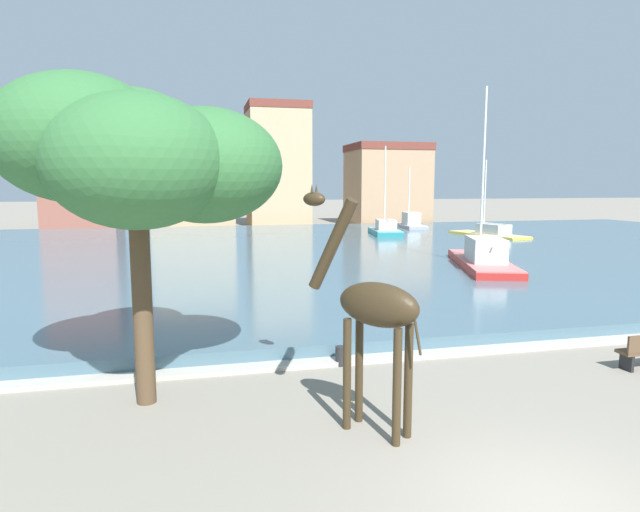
{
  "coord_description": "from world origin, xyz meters",
  "views": [
    {
      "loc": [
        -4.7,
        -5.94,
        4.53
      ],
      "look_at": [
        -0.8,
        10.93,
        2.2
      ],
      "focal_mm": 29.83,
      "sensor_mm": 36.0,
      "label": 1
    }
  ],
  "objects_px": {
    "sailboat_grey": "(409,226)",
    "mooring_bollard": "(340,356)",
    "sailboat_yellow": "(484,235)",
    "sailboat_red": "(480,261)",
    "sailboat_teal": "(384,232)",
    "giraffe_statue": "(372,308)",
    "shade_tree": "(136,155)"
  },
  "relations": [
    {
      "from": "sailboat_teal",
      "to": "mooring_bollard",
      "type": "relative_size",
      "value": 15.3
    },
    {
      "from": "giraffe_statue",
      "to": "sailboat_red",
      "type": "distance_m",
      "value": 19.13
    },
    {
      "from": "sailboat_grey",
      "to": "sailboat_red",
      "type": "height_order",
      "value": "sailboat_red"
    },
    {
      "from": "sailboat_yellow",
      "to": "sailboat_red",
      "type": "xyz_separation_m",
      "value": [
        -8.68,
        -14.61,
        0.17
      ]
    },
    {
      "from": "sailboat_grey",
      "to": "mooring_bollard",
      "type": "relative_size",
      "value": 12.28
    },
    {
      "from": "sailboat_grey",
      "to": "sailboat_teal",
      "type": "distance_m",
      "value": 7.64
    },
    {
      "from": "sailboat_teal",
      "to": "sailboat_red",
      "type": "bearing_deg",
      "value": -93.59
    },
    {
      "from": "giraffe_statue",
      "to": "mooring_bollard",
      "type": "xyz_separation_m",
      "value": [
        0.38,
        3.57,
        -2.07
      ]
    },
    {
      "from": "sailboat_yellow",
      "to": "mooring_bollard",
      "type": "height_order",
      "value": "sailboat_yellow"
    },
    {
      "from": "giraffe_statue",
      "to": "sailboat_teal",
      "type": "relative_size",
      "value": 0.59
    },
    {
      "from": "giraffe_statue",
      "to": "sailboat_yellow",
      "type": "distance_m",
      "value": 36.07
    },
    {
      "from": "sailboat_yellow",
      "to": "sailboat_grey",
      "type": "bearing_deg",
      "value": 108.32
    },
    {
      "from": "giraffe_statue",
      "to": "mooring_bollard",
      "type": "distance_m",
      "value": 4.14
    },
    {
      "from": "sailboat_grey",
      "to": "sailboat_teal",
      "type": "bearing_deg",
      "value": -127.64
    },
    {
      "from": "sailboat_teal",
      "to": "giraffe_statue",
      "type": "bearing_deg",
      "value": -110.27
    },
    {
      "from": "sailboat_yellow",
      "to": "sailboat_teal",
      "type": "bearing_deg",
      "value": 159.89
    },
    {
      "from": "sailboat_yellow",
      "to": "sailboat_red",
      "type": "distance_m",
      "value": 16.99
    },
    {
      "from": "sailboat_teal",
      "to": "shade_tree",
      "type": "height_order",
      "value": "sailboat_teal"
    },
    {
      "from": "sailboat_teal",
      "to": "mooring_bollard",
      "type": "distance_m",
      "value": 31.61
    },
    {
      "from": "sailboat_grey",
      "to": "mooring_bollard",
      "type": "height_order",
      "value": "sailboat_grey"
    },
    {
      "from": "giraffe_statue",
      "to": "sailboat_grey",
      "type": "relative_size",
      "value": 0.74
    },
    {
      "from": "sailboat_yellow",
      "to": "sailboat_red",
      "type": "height_order",
      "value": "sailboat_red"
    },
    {
      "from": "sailboat_yellow",
      "to": "sailboat_grey",
      "type": "xyz_separation_m",
      "value": [
        -2.92,
        8.83,
        0.15
      ]
    },
    {
      "from": "sailboat_teal",
      "to": "shade_tree",
      "type": "bearing_deg",
      "value": -117.95
    },
    {
      "from": "sailboat_red",
      "to": "sailboat_teal",
      "type": "height_order",
      "value": "sailboat_red"
    },
    {
      "from": "sailboat_yellow",
      "to": "mooring_bollard",
      "type": "relative_size",
      "value": 17.05
    },
    {
      "from": "sailboat_yellow",
      "to": "sailboat_teal",
      "type": "relative_size",
      "value": 1.11
    },
    {
      "from": "giraffe_statue",
      "to": "sailboat_red",
      "type": "height_order",
      "value": "sailboat_red"
    },
    {
      "from": "giraffe_statue",
      "to": "shade_tree",
      "type": "distance_m",
      "value": 5.46
    },
    {
      "from": "sailboat_teal",
      "to": "sailboat_yellow",
      "type": "bearing_deg",
      "value": -20.11
    },
    {
      "from": "sailboat_yellow",
      "to": "sailboat_grey",
      "type": "relative_size",
      "value": 1.39
    },
    {
      "from": "mooring_bollard",
      "to": "shade_tree",
      "type": "bearing_deg",
      "value": -163.06
    }
  ]
}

